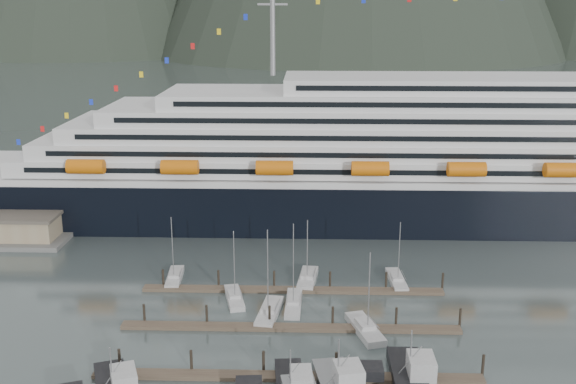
% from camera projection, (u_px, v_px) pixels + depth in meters
% --- Properties ---
extents(ground, '(1600.00, 1600.00, 0.00)m').
position_uv_depth(ground, '(326.00, 340.00, 92.11)').
color(ground, '#475353').
rests_on(ground, ground).
extents(cruise_ship, '(210.00, 30.40, 50.30)m').
position_uv_depth(cruise_ship, '(464.00, 164.00, 140.88)').
color(cruise_ship, black).
rests_on(cruise_ship, ground).
extents(dock_near, '(48.18, 2.28, 3.20)m').
position_uv_depth(dock_near, '(288.00, 376.00, 82.60)').
color(dock_near, '#4F4033').
rests_on(dock_near, ground).
extents(dock_mid, '(48.18, 2.28, 3.20)m').
position_uv_depth(dock_mid, '(291.00, 327.00, 95.11)').
color(dock_mid, '#4F4033').
rests_on(dock_mid, ground).
extents(dock_far, '(48.18, 2.28, 3.20)m').
position_uv_depth(dock_far, '(293.00, 289.00, 107.63)').
color(dock_far, '#4F4033').
rests_on(dock_far, ground).
extents(sailboat_b, '(4.18, 9.00, 12.00)m').
position_uv_depth(sailboat_b, '(234.00, 298.00, 104.27)').
color(sailboat_b, '#B0B0B0').
rests_on(sailboat_b, ground).
extents(sailboat_c, '(3.94, 10.07, 14.11)m').
position_uv_depth(sailboat_c, '(269.00, 312.00, 99.29)').
color(sailboat_c, '#B0B0B0').
rests_on(sailboat_c, ground).
extents(sailboat_d, '(2.55, 9.84, 13.90)m').
position_uv_depth(sailboat_d, '(294.00, 304.00, 102.25)').
color(sailboat_d, '#B0B0B0').
rests_on(sailboat_d, ground).
extents(sailboat_e, '(2.97, 8.97, 11.62)m').
position_uv_depth(sailboat_e, '(175.00, 278.00, 111.99)').
color(sailboat_e, '#B0B0B0').
rests_on(sailboat_e, ground).
extents(sailboat_f, '(3.63, 9.47, 11.45)m').
position_uv_depth(sailboat_f, '(308.00, 279.00, 111.32)').
color(sailboat_f, '#B0B0B0').
rests_on(sailboat_f, ground).
extents(sailboat_g, '(2.81, 9.31, 11.15)m').
position_uv_depth(sailboat_g, '(397.00, 280.00, 110.90)').
color(sailboat_g, '#B0B0B0').
rests_on(sailboat_g, ground).
extents(sailboat_h, '(5.31, 9.90, 12.72)m').
position_uv_depth(sailboat_h, '(365.00, 329.00, 94.10)').
color(sailboat_h, '#B0B0B0').
rests_on(sailboat_h, ground).
extents(trawler_d, '(9.87, 13.37, 8.00)m').
position_uv_depth(trawler_d, '(408.00, 377.00, 80.96)').
color(trawler_d, black).
rests_on(trawler_d, ground).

